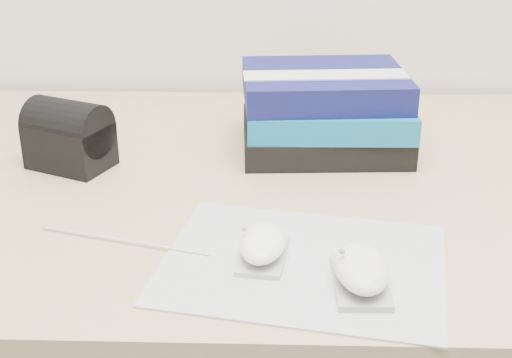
{
  "coord_description": "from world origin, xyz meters",
  "views": [
    {
      "loc": [
        -0.08,
        0.62,
        1.16
      ],
      "look_at": [
        -0.11,
        1.48,
        0.77
      ],
      "focal_mm": 50.0,
      "sensor_mm": 36.0,
      "label": 1
    }
  ],
  "objects_px": {
    "mouse_front": "(361,269)",
    "desk": "(322,287)",
    "mouse_rear": "(263,244)",
    "book_stack": "(325,111)",
    "pouch": "(69,135)"
  },
  "relations": [
    {
      "from": "mouse_rear",
      "to": "book_stack",
      "type": "xyz_separation_m",
      "value": [
        0.09,
        0.35,
        0.04
      ]
    },
    {
      "from": "mouse_front",
      "to": "desk",
      "type": "bearing_deg",
      "value": 92.06
    },
    {
      "from": "mouse_rear",
      "to": "desk",
      "type": "bearing_deg",
      "value": 72.72
    },
    {
      "from": "desk",
      "to": "mouse_rear",
      "type": "xyz_separation_m",
      "value": [
        -0.09,
        -0.3,
        0.25
      ]
    },
    {
      "from": "mouse_rear",
      "to": "mouse_front",
      "type": "xyz_separation_m",
      "value": [
        0.11,
        -0.05,
        0.0
      ]
    },
    {
      "from": "mouse_rear",
      "to": "book_stack",
      "type": "bearing_deg",
      "value": 75.49
    },
    {
      "from": "mouse_front",
      "to": "book_stack",
      "type": "bearing_deg",
      "value": 92.25
    },
    {
      "from": "mouse_front",
      "to": "pouch",
      "type": "xyz_separation_m",
      "value": [
        -0.4,
        0.32,
        0.03
      ]
    },
    {
      "from": "pouch",
      "to": "desk",
      "type": "bearing_deg",
      "value": 5.5
    },
    {
      "from": "mouse_front",
      "to": "book_stack",
      "type": "distance_m",
      "value": 0.41
    },
    {
      "from": "desk",
      "to": "mouse_front",
      "type": "xyz_separation_m",
      "value": [
        0.01,
        -0.36,
        0.26
      ]
    },
    {
      "from": "mouse_rear",
      "to": "mouse_front",
      "type": "distance_m",
      "value": 0.12
    },
    {
      "from": "mouse_front",
      "to": "pouch",
      "type": "bearing_deg",
      "value": 141.47
    },
    {
      "from": "desk",
      "to": "pouch",
      "type": "bearing_deg",
      "value": -174.5
    },
    {
      "from": "desk",
      "to": "mouse_front",
      "type": "distance_m",
      "value": 0.44
    }
  ]
}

